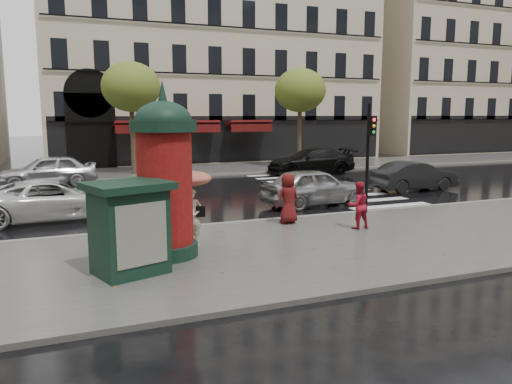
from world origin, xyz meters
name	(u,v)px	position (x,y,z in m)	size (l,w,h in m)	color
ground	(302,245)	(0.00, 0.00, 0.00)	(160.00, 160.00, 0.00)	black
near_sidewalk	(311,247)	(0.00, -0.50, 0.06)	(90.00, 7.00, 0.12)	#474744
far_sidewalk	(164,171)	(0.00, 19.00, 0.06)	(90.00, 6.00, 0.12)	#474744
near_kerb	(262,221)	(0.00, 3.00, 0.07)	(90.00, 0.25, 0.14)	slate
far_kerb	(175,177)	(0.00, 16.00, 0.07)	(90.00, 0.25, 0.14)	slate
zebra_crossing	(321,187)	(6.00, 9.60, 0.01)	(3.60, 11.75, 0.01)	silver
bldg_far_corner	(204,22)	(6.00, 30.00, 11.31)	(26.00, 14.00, 22.90)	#B7A88C
bldg_far_right	(462,40)	(34.00, 30.00, 11.31)	(24.00, 14.00, 22.90)	#B7A88C
tree_far_left	(131,87)	(-2.00, 18.00, 5.17)	(3.40, 3.40, 6.64)	#38281C
tree_far_right	(300,91)	(9.00, 18.00, 5.17)	(3.40, 3.40, 6.64)	#38281C
woman_umbrella	(191,195)	(-3.02, 0.59, 1.50)	(1.09, 1.09, 2.09)	beige
woman_red	(358,205)	(2.27, 0.70, 0.85)	(0.71, 0.55, 1.46)	#AA1429
man_burgundy	(288,198)	(0.59, 2.19, 0.94)	(0.80, 0.52, 1.63)	#561111
morris_column	(165,174)	(-3.85, -0.08, 2.19)	(1.60, 1.60, 4.31)	black
traffic_light	(369,147)	(4.00, 2.72, 2.47)	(0.25, 0.36, 3.88)	black
newsstand	(129,227)	(-4.89, -1.15, 1.17)	(2.06, 1.89, 2.05)	black
car_silver	(314,187)	(3.25, 5.31, 0.75)	(1.78, 4.43, 1.51)	#9C9CA1
car_darkgrey	(415,176)	(9.57, 6.95, 0.70)	(1.48, 4.24, 1.40)	black
car_white	(53,200)	(-6.46, 6.22, 0.70)	(2.33, 5.05, 1.40)	silver
car_black	(311,161)	(8.18, 14.83, 0.79)	(2.21, 5.43, 1.58)	black
car_far_silver	(47,171)	(-6.73, 15.00, 0.81)	(1.90, 4.73, 1.61)	silver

